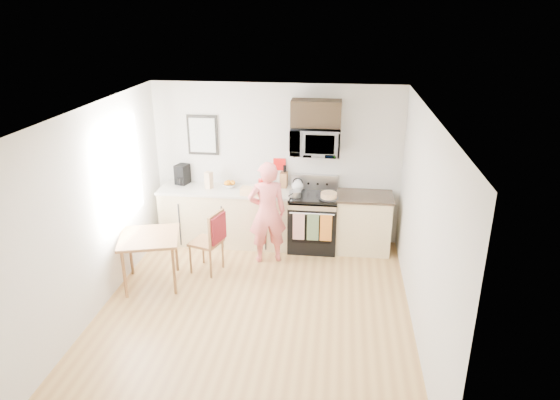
# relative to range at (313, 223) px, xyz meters

# --- Properties ---
(floor) EXTENTS (4.60, 4.60, 0.00)m
(floor) POSITION_rel_range_xyz_m (-0.63, -1.98, -0.44)
(floor) COLOR #A2723E
(floor) RESTS_ON ground
(back_wall) EXTENTS (4.00, 0.04, 2.60)m
(back_wall) POSITION_rel_range_xyz_m (-0.63, 0.32, 0.86)
(back_wall) COLOR silver
(back_wall) RESTS_ON floor
(front_wall) EXTENTS (4.00, 0.04, 2.60)m
(front_wall) POSITION_rel_range_xyz_m (-0.63, -4.28, 0.86)
(front_wall) COLOR silver
(front_wall) RESTS_ON floor
(left_wall) EXTENTS (0.04, 4.60, 2.60)m
(left_wall) POSITION_rel_range_xyz_m (-2.63, -1.98, 0.86)
(left_wall) COLOR silver
(left_wall) RESTS_ON floor
(right_wall) EXTENTS (0.04, 4.60, 2.60)m
(right_wall) POSITION_rel_range_xyz_m (1.37, -1.98, 0.86)
(right_wall) COLOR silver
(right_wall) RESTS_ON floor
(ceiling) EXTENTS (4.00, 4.60, 0.04)m
(ceiling) POSITION_rel_range_xyz_m (-0.63, -1.98, 2.16)
(ceiling) COLOR white
(ceiling) RESTS_ON back_wall
(window) EXTENTS (0.06, 1.40, 1.50)m
(window) POSITION_rel_range_xyz_m (-2.59, -1.18, 1.11)
(window) COLOR silver
(window) RESTS_ON left_wall
(cabinet_left) EXTENTS (2.10, 0.60, 0.90)m
(cabinet_left) POSITION_rel_range_xyz_m (-1.43, 0.02, 0.01)
(cabinet_left) COLOR #D5C088
(cabinet_left) RESTS_ON floor
(countertop_left) EXTENTS (2.14, 0.64, 0.04)m
(countertop_left) POSITION_rel_range_xyz_m (-1.43, 0.02, 0.48)
(countertop_left) COLOR beige
(countertop_left) RESTS_ON cabinet_left
(cabinet_right) EXTENTS (0.84, 0.60, 0.90)m
(cabinet_right) POSITION_rel_range_xyz_m (0.80, 0.02, 0.01)
(cabinet_right) COLOR #D5C088
(cabinet_right) RESTS_ON floor
(countertop_right) EXTENTS (0.88, 0.64, 0.04)m
(countertop_right) POSITION_rel_range_xyz_m (0.80, 0.02, 0.48)
(countertop_right) COLOR black
(countertop_right) RESTS_ON cabinet_right
(range) EXTENTS (0.76, 0.70, 1.16)m
(range) POSITION_rel_range_xyz_m (0.00, 0.00, 0.00)
(range) COLOR black
(range) RESTS_ON floor
(microwave) EXTENTS (0.76, 0.51, 0.42)m
(microwave) POSITION_rel_range_xyz_m (-0.00, 0.10, 1.32)
(microwave) COLOR #AEAEB3
(microwave) RESTS_ON back_wall
(upper_cabinet) EXTENTS (0.76, 0.35, 0.40)m
(upper_cabinet) POSITION_rel_range_xyz_m (-0.00, 0.15, 1.74)
(upper_cabinet) COLOR black
(upper_cabinet) RESTS_ON back_wall
(wall_art) EXTENTS (0.50, 0.04, 0.65)m
(wall_art) POSITION_rel_range_xyz_m (-1.83, 0.30, 1.31)
(wall_art) COLOR black
(wall_art) RESTS_ON back_wall
(wall_trivet) EXTENTS (0.20, 0.02, 0.20)m
(wall_trivet) POSITION_rel_range_xyz_m (-0.58, 0.31, 0.86)
(wall_trivet) COLOR red
(wall_trivet) RESTS_ON back_wall
(person) EXTENTS (0.67, 0.53, 1.59)m
(person) POSITION_rel_range_xyz_m (-0.66, -0.53, 0.36)
(person) COLOR #CB3739
(person) RESTS_ON floor
(dining_table) EXTENTS (0.85, 0.85, 0.74)m
(dining_table) POSITION_rel_range_xyz_m (-2.18, -1.43, 0.22)
(dining_table) COLOR brown
(dining_table) RESTS_ON floor
(chair) EXTENTS (0.54, 0.51, 0.96)m
(chair) POSITION_rel_range_xyz_m (-1.38, -1.01, 0.18)
(chair) COLOR brown
(chair) RESTS_ON floor
(knife_block) EXTENTS (0.12, 0.16, 0.25)m
(knife_block) POSITION_rel_range_xyz_m (-0.50, 0.24, 0.63)
(knife_block) COLOR brown
(knife_block) RESTS_ON countertop_left
(utensil_crock) EXTENTS (0.11, 0.11, 0.33)m
(utensil_crock) POSITION_rel_range_xyz_m (-0.86, 0.19, 0.64)
(utensil_crock) COLOR red
(utensil_crock) RESTS_ON countertop_left
(fruit_bowl) EXTENTS (0.30, 0.30, 0.11)m
(fruit_bowl) POSITION_rel_range_xyz_m (-1.38, 0.13, 0.55)
(fruit_bowl) COLOR white
(fruit_bowl) RESTS_ON countertop_left
(milk_carton) EXTENTS (0.14, 0.14, 0.27)m
(milk_carton) POSITION_rel_range_xyz_m (-1.70, 0.04, 0.64)
(milk_carton) COLOR tan
(milk_carton) RESTS_ON countertop_left
(coffee_maker) EXTENTS (0.24, 0.30, 0.33)m
(coffee_maker) POSITION_rel_range_xyz_m (-2.18, 0.19, 0.66)
(coffee_maker) COLOR black
(coffee_maker) RESTS_ON countertop_left
(bread_bag) EXTENTS (0.35, 0.19, 0.12)m
(bread_bag) POSITION_rel_range_xyz_m (-0.96, -0.20, 0.56)
(bread_bag) COLOR tan
(bread_bag) RESTS_ON countertop_left
(cake) EXTENTS (0.30, 0.30, 0.10)m
(cake) POSITION_rel_range_xyz_m (0.24, -0.17, 0.54)
(cake) COLOR black
(cake) RESTS_ON range
(kettle) EXTENTS (0.18, 0.18, 0.23)m
(kettle) POSITION_rel_range_xyz_m (-0.26, 0.09, 0.59)
(kettle) COLOR white
(kettle) RESTS_ON range
(pot) EXTENTS (0.18, 0.30, 0.09)m
(pot) POSITION_rel_range_xyz_m (-0.28, -0.14, 0.53)
(pot) COLOR #AEAEB3
(pot) RESTS_ON range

